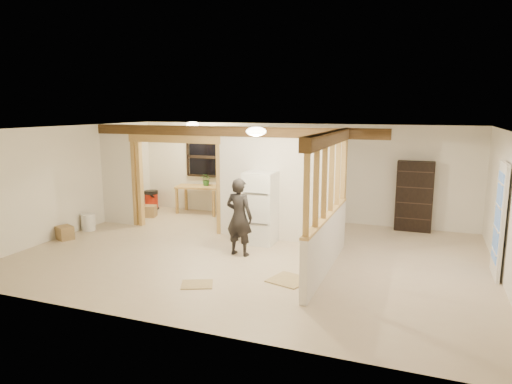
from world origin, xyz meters
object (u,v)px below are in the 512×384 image
at_px(woman, 239,217).
at_px(work_table, 199,200).
at_px(refrigerator, 261,208).
at_px(shop_vac, 151,200).
at_px(bookshelf, 414,196).

relative_size(woman, work_table, 1.26).
height_order(refrigerator, shop_vac, refrigerator).
bearing_deg(refrigerator, shop_vac, 153.84).
distance_m(refrigerator, shop_vac, 4.60).
bearing_deg(bookshelf, refrigerator, -144.15).
distance_m(refrigerator, work_table, 3.32).
relative_size(refrigerator, bookshelf, 0.93).
height_order(refrigerator, woman, refrigerator).
bearing_deg(bookshelf, work_table, -178.48).
bearing_deg(work_table, shop_vac, 169.80).
relative_size(woman, bookshelf, 0.93).
xyz_separation_m(woman, work_table, (-2.46, 3.00, -0.39)).
bearing_deg(woman, work_table, -43.58).
distance_m(shop_vac, bookshelf, 7.19).
xyz_separation_m(shop_vac, bookshelf, (7.16, 0.20, 0.56)).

